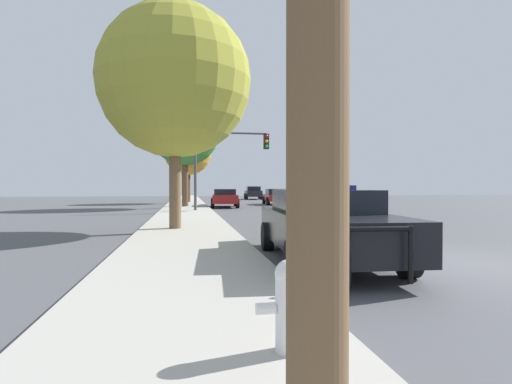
{
  "coord_description": "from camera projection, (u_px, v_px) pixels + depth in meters",
  "views": [
    {
      "loc": [
        -5.11,
        -6.99,
        1.49
      ],
      "look_at": [
        -1.35,
        14.45,
        1.18
      ],
      "focal_mm": 28.0,
      "sensor_mm": 36.0,
      "label": 1
    }
  ],
  "objects": [
    {
      "name": "car_background_midblock",
      "position": [
        225.0,
        197.0,
        28.43
      ],
      "size": [
        2.16,
        4.51,
        1.3
      ],
      "rotation": [
        0.0,
        0.0,
        -0.07
      ],
      "color": "maroon",
      "rests_on": "ground_plane"
    },
    {
      "name": "tree_sidewalk_mid",
      "position": [
        185.0,
        131.0,
        27.22
      ],
      "size": [
        4.73,
        4.73,
        7.5
      ],
      "color": "brown",
      "rests_on": "sidewalk_left"
    },
    {
      "name": "ground_plane",
      "position": [
        452.0,
        263.0,
        7.78
      ],
      "size": [
        110.0,
        110.0,
        0.0
      ],
      "primitive_type": "plane",
      "color": "#4F4F54"
    },
    {
      "name": "fire_hydrant",
      "position": [
        289.0,
        302.0,
        3.28
      ],
      "size": [
        0.56,
        0.24,
        0.76
      ],
      "color": "white",
      "rests_on": "sidewalk_left"
    },
    {
      "name": "car_background_oncoming",
      "position": [
        276.0,
        196.0,
        32.67
      ],
      "size": [
        2.15,
        4.33,
        1.29
      ],
      "rotation": [
        0.0,
        0.0,
        3.07
      ],
      "color": "maroon",
      "rests_on": "ground_plane"
    },
    {
      "name": "tree_sidewalk_near",
      "position": [
        175.0,
        81.0,
        12.9
      ],
      "size": [
        4.94,
        4.94,
        7.24
      ],
      "color": "brown",
      "rests_on": "sidewalk_left"
    },
    {
      "name": "tree_sidewalk_far",
      "position": [
        188.0,
        152.0,
        35.08
      ],
      "size": [
        4.15,
        4.15,
        6.5
      ],
      "color": "#4C3823",
      "rests_on": "sidewalk_left"
    },
    {
      "name": "traffic_light",
      "position": [
        227.0,
        153.0,
        23.18
      ],
      "size": [
        4.39,
        0.35,
        4.62
      ],
      "color": "#424247",
      "rests_on": "sidewalk_left"
    },
    {
      "name": "police_car",
      "position": [
        325.0,
        223.0,
        7.95
      ],
      "size": [
        2.36,
        5.18,
        1.51
      ],
      "rotation": [
        0.0,
        0.0,
        3.08
      ],
      "color": "black",
      "rests_on": "ground_plane"
    },
    {
      "name": "sidewalk_left",
      "position": [
        187.0,
        269.0,
        6.9
      ],
      "size": [
        3.0,
        110.0,
        0.13
      ],
      "color": "#ADA89E",
      "rests_on": "ground_plane"
    },
    {
      "name": "car_background_distant",
      "position": [
        253.0,
        193.0,
        45.85
      ],
      "size": [
        2.16,
        4.22,
        1.49
      ],
      "rotation": [
        0.0,
        0.0,
        -0.08
      ],
      "color": "black",
      "rests_on": "ground_plane"
    }
  ]
}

